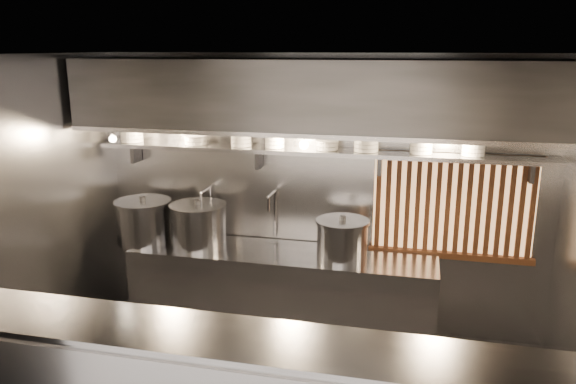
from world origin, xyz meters
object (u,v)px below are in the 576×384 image
at_px(pendant_bulb, 304,145).
at_px(stock_pot_right, 342,239).
at_px(stock_pot_left, 144,221).
at_px(stock_pot_mid, 199,225).
at_px(heat_lamp, 111,132).

relative_size(pendant_bulb, stock_pot_right, 0.30).
height_order(pendant_bulb, stock_pot_right, pendant_bulb).
distance_m(stock_pot_left, stock_pot_mid, 0.59).
bearing_deg(pendant_bulb, stock_pot_right, -14.03).
bearing_deg(stock_pot_right, heat_lamp, -173.48).
bearing_deg(stock_pot_right, pendant_bulb, 165.97).
distance_m(pendant_bulb, stock_pot_mid, 1.36).
xyz_separation_m(stock_pot_left, stock_pot_mid, (0.59, 0.03, -0.00)).
relative_size(stock_pot_mid, stock_pot_right, 1.19).
bearing_deg(heat_lamp, stock_pot_right, 6.52).
bearing_deg(heat_lamp, stock_pot_left, 59.35).
bearing_deg(pendant_bulb, stock_pot_left, -176.53).
height_order(heat_lamp, stock_pot_mid, heat_lamp).
relative_size(heat_lamp, pendant_bulb, 1.87).
distance_m(pendant_bulb, stock_pot_left, 1.85).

